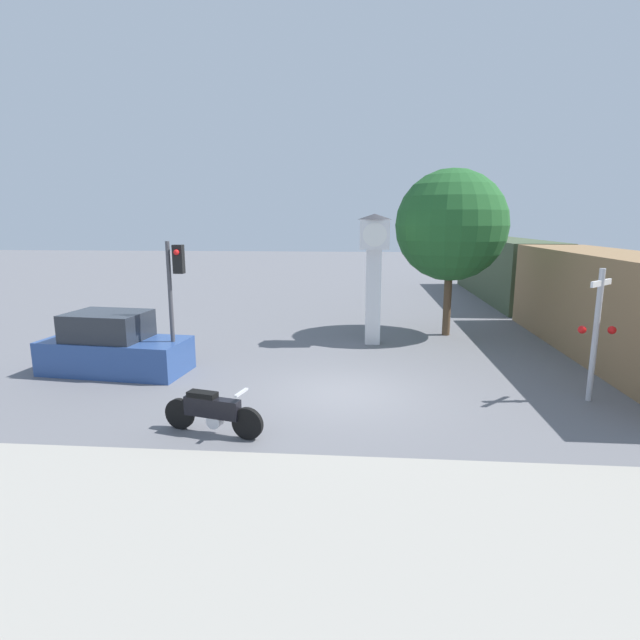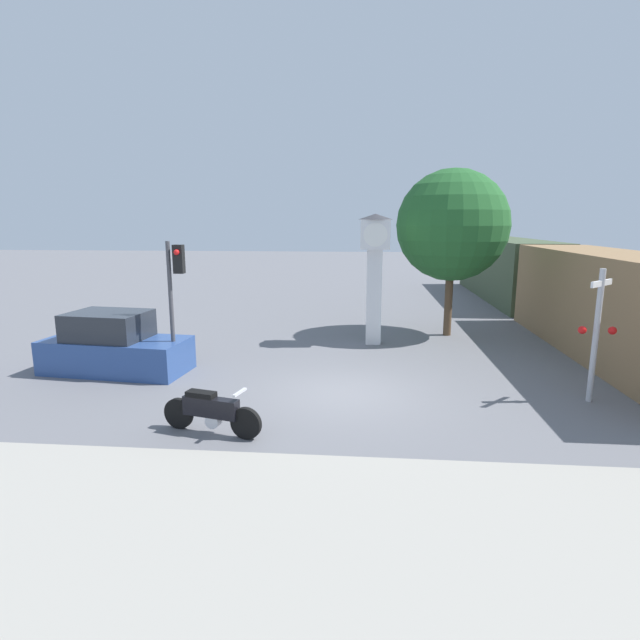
{
  "view_description": "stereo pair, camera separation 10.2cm",
  "coord_description": "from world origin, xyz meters",
  "px_view_note": "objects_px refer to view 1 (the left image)",
  "views": [
    {
      "loc": [
        0.38,
        -12.4,
        4.44
      ],
      "look_at": [
        -0.78,
        1.89,
        1.57
      ],
      "focal_mm": 28.0,
      "sensor_mm": 36.0,
      "label": 1
    },
    {
      "loc": [
        0.48,
        -12.39,
        4.44
      ],
      "look_at": [
        -0.78,
        1.89,
        1.57
      ],
      "focal_mm": 28.0,
      "sensor_mm": 36.0,
      "label": 2
    }
  ],
  "objects_px": {
    "motorcycle": "(212,412)",
    "railroad_crossing_signal": "(596,330)",
    "street_tree": "(451,226)",
    "traffic_light": "(175,284)",
    "clock_tower": "(374,259)",
    "freight_train": "(545,282)",
    "parked_car": "(114,347)"
  },
  "relations": [
    {
      "from": "motorcycle",
      "to": "railroad_crossing_signal",
      "type": "xyz_separation_m",
      "value": [
        8.83,
        2.71,
        1.33
      ]
    },
    {
      "from": "street_tree",
      "to": "traffic_light",
      "type": "bearing_deg",
      "value": -145.56
    },
    {
      "from": "clock_tower",
      "to": "traffic_light",
      "type": "relative_size",
      "value": 1.21
    },
    {
      "from": "motorcycle",
      "to": "traffic_light",
      "type": "distance_m",
      "value": 5.0
    },
    {
      "from": "clock_tower",
      "to": "freight_train",
      "type": "xyz_separation_m",
      "value": [
        7.84,
        5.16,
        -1.4
      ]
    },
    {
      "from": "freight_train",
      "to": "street_tree",
      "type": "height_order",
      "value": "street_tree"
    },
    {
      "from": "freight_train",
      "to": "railroad_crossing_signal",
      "type": "bearing_deg",
      "value": -103.36
    },
    {
      "from": "freight_train",
      "to": "parked_car",
      "type": "height_order",
      "value": "freight_train"
    },
    {
      "from": "clock_tower",
      "to": "railroad_crossing_signal",
      "type": "bearing_deg",
      "value": -46.38
    },
    {
      "from": "motorcycle",
      "to": "freight_train",
      "type": "distance_m",
      "value": 17.64
    },
    {
      "from": "freight_train",
      "to": "parked_car",
      "type": "distance_m",
      "value": 18.17
    },
    {
      "from": "motorcycle",
      "to": "street_tree",
      "type": "distance_m",
      "value": 12.37
    },
    {
      "from": "parked_car",
      "to": "motorcycle",
      "type": "bearing_deg",
      "value": -38.32
    },
    {
      "from": "clock_tower",
      "to": "traffic_light",
      "type": "bearing_deg",
      "value": -142.8
    },
    {
      "from": "traffic_light",
      "to": "street_tree",
      "type": "distance_m",
      "value": 10.58
    },
    {
      "from": "railroad_crossing_signal",
      "to": "parked_car",
      "type": "bearing_deg",
      "value": 173.95
    },
    {
      "from": "clock_tower",
      "to": "parked_car",
      "type": "relative_size",
      "value": 1.07
    },
    {
      "from": "railroad_crossing_signal",
      "to": "parked_car",
      "type": "relative_size",
      "value": 0.76
    },
    {
      "from": "railroad_crossing_signal",
      "to": "parked_car",
      "type": "distance_m",
      "value": 13.13
    },
    {
      "from": "street_tree",
      "to": "parked_car",
      "type": "relative_size",
      "value": 1.46
    },
    {
      "from": "street_tree",
      "to": "parked_car",
      "type": "distance_m",
      "value": 12.61
    },
    {
      "from": "motorcycle",
      "to": "clock_tower",
      "type": "relative_size",
      "value": 0.48
    },
    {
      "from": "motorcycle",
      "to": "railroad_crossing_signal",
      "type": "relative_size",
      "value": 0.68
    },
    {
      "from": "motorcycle",
      "to": "freight_train",
      "type": "height_order",
      "value": "freight_train"
    },
    {
      "from": "motorcycle",
      "to": "traffic_light",
      "type": "height_order",
      "value": "traffic_light"
    },
    {
      "from": "clock_tower",
      "to": "street_tree",
      "type": "bearing_deg",
      "value": 28.52
    },
    {
      "from": "freight_train",
      "to": "traffic_light",
      "type": "bearing_deg",
      "value": -144.98
    },
    {
      "from": "motorcycle",
      "to": "traffic_light",
      "type": "relative_size",
      "value": 0.58
    },
    {
      "from": "freight_train",
      "to": "motorcycle",
      "type": "bearing_deg",
      "value": -130.27
    },
    {
      "from": "freight_train",
      "to": "traffic_light",
      "type": "relative_size",
      "value": 6.66
    },
    {
      "from": "traffic_light",
      "to": "parked_car",
      "type": "height_order",
      "value": "traffic_light"
    },
    {
      "from": "freight_train",
      "to": "parked_car",
      "type": "bearing_deg",
      "value": -149.03
    }
  ]
}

